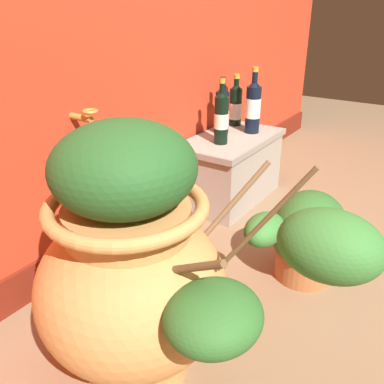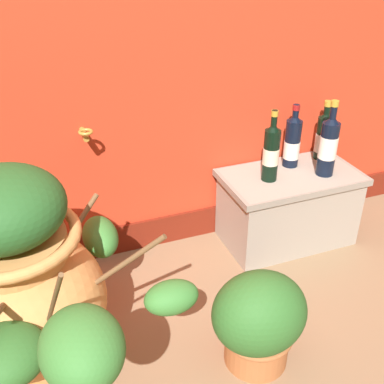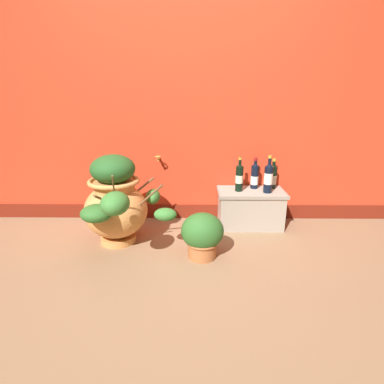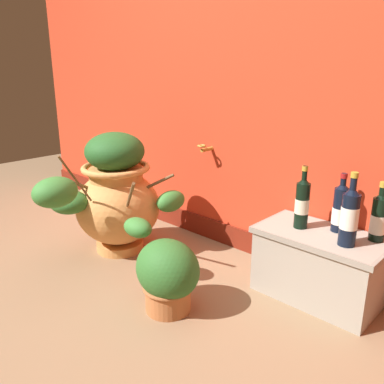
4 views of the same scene
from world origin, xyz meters
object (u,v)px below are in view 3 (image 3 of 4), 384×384
terracotta_urn (116,203)px  potted_shrub (202,235)px  wine_bottle_back (239,177)px  wine_bottle_right (255,176)px  wine_bottle_left (273,176)px  wine_bottle_middle (268,177)px

terracotta_urn → potted_shrub: bearing=-17.6°
wine_bottle_back → wine_bottle_right: bearing=28.5°
wine_bottle_left → wine_bottle_middle: wine_bottle_middle is taller
terracotta_urn → wine_bottle_back: 1.13m
wine_bottle_back → potted_shrub: bearing=-120.6°
wine_bottle_right → terracotta_urn: bearing=-159.4°
wine_bottle_middle → wine_bottle_back: (-0.26, 0.04, -0.01)m
wine_bottle_middle → terracotta_urn: bearing=-166.0°
terracotta_urn → wine_bottle_left: 1.48m
wine_bottle_back → wine_bottle_middle: bearing=-9.7°
terracotta_urn → wine_bottle_middle: terracotta_urn is taller
wine_bottle_left → wine_bottle_middle: 0.17m
wine_bottle_left → wine_bottle_right: (-0.18, -0.02, 0.01)m
potted_shrub → wine_bottle_right: bearing=53.1°
wine_bottle_back → terracotta_urn: bearing=-160.6°
wine_bottle_left → potted_shrub: 1.02m
wine_bottle_right → wine_bottle_back: 0.18m
wine_bottle_middle → potted_shrub: size_ratio=0.95×
wine_bottle_middle → potted_shrub: bearing=-137.9°
wine_bottle_middle → potted_shrub: 0.88m
terracotta_urn → wine_bottle_middle: bearing=14.0°
wine_bottle_right → potted_shrub: 0.90m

